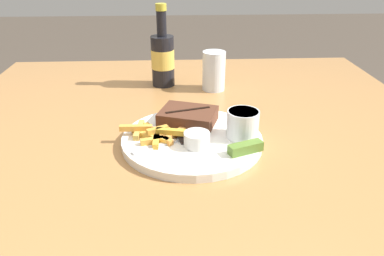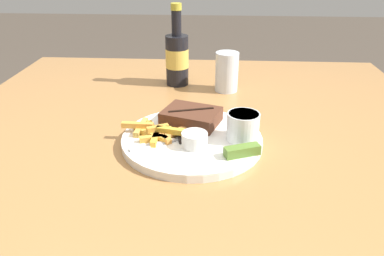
{
  "view_description": "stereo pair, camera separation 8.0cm",
  "coord_description": "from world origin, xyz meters",
  "px_view_note": "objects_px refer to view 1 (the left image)",
  "views": [
    {
      "loc": [
        -0.04,
        -0.71,
        1.14
      ],
      "look_at": [
        0.0,
        0.0,
        0.78
      ],
      "focal_mm": 35.0,
      "sensor_mm": 36.0,
      "label": 1
    },
    {
      "loc": [
        0.04,
        -0.71,
        1.14
      ],
      "look_at": [
        0.0,
        0.0,
        0.78
      ],
      "focal_mm": 35.0,
      "sensor_mm": 36.0,
      "label": 2
    }
  ],
  "objects_px": {
    "coleslaw_cup": "(243,123)",
    "drinking_glass": "(214,71)",
    "pickle_spear": "(246,148)",
    "dinner_plate": "(192,140)",
    "fork_utensil": "(160,146)",
    "beer_bottle": "(163,58)",
    "steak_portion": "(188,117)",
    "dipping_sauce_cup": "(197,139)",
    "knife_utensil": "(177,130)"
  },
  "relations": [
    {
      "from": "coleslaw_cup",
      "to": "drinking_glass",
      "type": "bearing_deg",
      "value": 94.45
    },
    {
      "from": "pickle_spear",
      "to": "drinking_glass",
      "type": "xyz_separation_m",
      "value": [
        -0.02,
        0.41,
        0.03
      ]
    },
    {
      "from": "dinner_plate",
      "to": "fork_utensil",
      "type": "distance_m",
      "value": 0.08
    },
    {
      "from": "coleslaw_cup",
      "to": "beer_bottle",
      "type": "height_order",
      "value": "beer_bottle"
    },
    {
      "from": "steak_portion",
      "to": "coleslaw_cup",
      "type": "relative_size",
      "value": 2.16
    },
    {
      "from": "beer_bottle",
      "to": "drinking_glass",
      "type": "height_order",
      "value": "beer_bottle"
    },
    {
      "from": "steak_portion",
      "to": "pickle_spear",
      "type": "height_order",
      "value": "steak_portion"
    },
    {
      "from": "dinner_plate",
      "to": "pickle_spear",
      "type": "height_order",
      "value": "pickle_spear"
    },
    {
      "from": "dipping_sauce_cup",
      "to": "beer_bottle",
      "type": "bearing_deg",
      "value": 100.18
    },
    {
      "from": "drinking_glass",
      "to": "coleslaw_cup",
      "type": "bearing_deg",
      "value": -85.55
    },
    {
      "from": "drinking_glass",
      "to": "pickle_spear",
      "type": "bearing_deg",
      "value": -86.87
    },
    {
      "from": "dipping_sauce_cup",
      "to": "pickle_spear",
      "type": "bearing_deg",
      "value": -18.06
    },
    {
      "from": "drinking_glass",
      "to": "knife_utensil",
      "type": "bearing_deg",
      "value": -110.2
    },
    {
      "from": "fork_utensil",
      "to": "beer_bottle",
      "type": "bearing_deg",
      "value": 59.24
    },
    {
      "from": "steak_portion",
      "to": "drinking_glass",
      "type": "distance_m",
      "value": 0.28
    },
    {
      "from": "steak_portion",
      "to": "knife_utensil",
      "type": "height_order",
      "value": "steak_portion"
    },
    {
      "from": "pickle_spear",
      "to": "beer_bottle",
      "type": "relative_size",
      "value": 0.31
    },
    {
      "from": "dipping_sauce_cup",
      "to": "coleslaw_cup",
      "type": "bearing_deg",
      "value": 19.38
    },
    {
      "from": "dinner_plate",
      "to": "beer_bottle",
      "type": "distance_m",
      "value": 0.39
    },
    {
      "from": "coleslaw_cup",
      "to": "drinking_glass",
      "type": "height_order",
      "value": "drinking_glass"
    },
    {
      "from": "knife_utensil",
      "to": "drinking_glass",
      "type": "bearing_deg",
      "value": -34.04
    },
    {
      "from": "beer_bottle",
      "to": "coleslaw_cup",
      "type": "bearing_deg",
      "value": -65.7
    },
    {
      "from": "beer_bottle",
      "to": "pickle_spear",
      "type": "bearing_deg",
      "value": -69.37
    },
    {
      "from": "beer_bottle",
      "to": "knife_utensil",
      "type": "bearing_deg",
      "value": -84.1
    },
    {
      "from": "dinner_plate",
      "to": "dipping_sauce_cup",
      "type": "distance_m",
      "value": 0.05
    },
    {
      "from": "dinner_plate",
      "to": "beer_bottle",
      "type": "relative_size",
      "value": 1.26
    },
    {
      "from": "pickle_spear",
      "to": "coleslaw_cup",
      "type": "bearing_deg",
      "value": 86.25
    },
    {
      "from": "steak_portion",
      "to": "coleslaw_cup",
      "type": "height_order",
      "value": "coleslaw_cup"
    },
    {
      "from": "coleslaw_cup",
      "to": "beer_bottle",
      "type": "distance_m",
      "value": 0.43
    },
    {
      "from": "pickle_spear",
      "to": "beer_bottle",
      "type": "bearing_deg",
      "value": 110.63
    },
    {
      "from": "fork_utensil",
      "to": "drinking_glass",
      "type": "relative_size",
      "value": 1.07
    },
    {
      "from": "steak_portion",
      "to": "beer_bottle",
      "type": "bearing_deg",
      "value": 101.26
    },
    {
      "from": "steak_portion",
      "to": "dipping_sauce_cup",
      "type": "bearing_deg",
      "value": -82.98
    },
    {
      "from": "coleslaw_cup",
      "to": "dipping_sauce_cup",
      "type": "distance_m",
      "value": 0.11
    },
    {
      "from": "dipping_sauce_cup",
      "to": "knife_utensil",
      "type": "height_order",
      "value": "dipping_sauce_cup"
    },
    {
      "from": "coleslaw_cup",
      "to": "knife_utensil",
      "type": "height_order",
      "value": "coleslaw_cup"
    },
    {
      "from": "coleslaw_cup",
      "to": "steak_portion",
      "type": "bearing_deg",
      "value": 146.61
    },
    {
      "from": "steak_portion",
      "to": "dipping_sauce_cup",
      "type": "height_order",
      "value": "steak_portion"
    },
    {
      "from": "coleslaw_cup",
      "to": "fork_utensil",
      "type": "xyz_separation_m",
      "value": [
        -0.18,
        -0.03,
        -0.03
      ]
    },
    {
      "from": "dinner_plate",
      "to": "pickle_spear",
      "type": "bearing_deg",
      "value": -35.61
    },
    {
      "from": "pickle_spear",
      "to": "fork_utensil",
      "type": "height_order",
      "value": "pickle_spear"
    },
    {
      "from": "pickle_spear",
      "to": "beer_bottle",
      "type": "distance_m",
      "value": 0.49
    },
    {
      "from": "dinner_plate",
      "to": "dipping_sauce_cup",
      "type": "height_order",
      "value": "dipping_sauce_cup"
    },
    {
      "from": "fork_utensil",
      "to": "pickle_spear",
      "type": "bearing_deg",
      "value": -41.52
    },
    {
      "from": "fork_utensil",
      "to": "beer_bottle",
      "type": "relative_size",
      "value": 0.51
    },
    {
      "from": "fork_utensil",
      "to": "drinking_glass",
      "type": "bearing_deg",
      "value": 37.57
    },
    {
      "from": "fork_utensil",
      "to": "drinking_glass",
      "type": "height_order",
      "value": "drinking_glass"
    },
    {
      "from": "coleslaw_cup",
      "to": "dipping_sauce_cup",
      "type": "height_order",
      "value": "coleslaw_cup"
    },
    {
      "from": "pickle_spear",
      "to": "drinking_glass",
      "type": "relative_size",
      "value": 0.66
    },
    {
      "from": "pickle_spear",
      "to": "knife_utensil",
      "type": "height_order",
      "value": "pickle_spear"
    }
  ]
}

